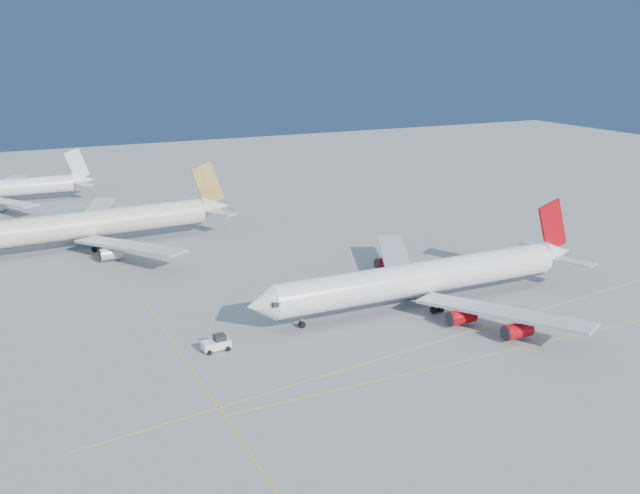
# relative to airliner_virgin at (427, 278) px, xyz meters

# --- Properties ---
(ground) EXTENTS (500.00, 500.00, 0.00)m
(ground) POSITION_rel_airliner_virgin_xyz_m (-7.26, -9.08, -5.26)
(ground) COLOR slate
(ground) RESTS_ON ground
(taxiway_lines) EXTENTS (118.86, 140.00, 0.02)m
(taxiway_lines) POSITION_rel_airliner_virgin_xyz_m (-21.98, -2.73, -5.25)
(taxiway_lines) COLOR #E2A50C
(taxiway_lines) RESTS_ON ground
(airliner_virgin) EXTENTS (70.52, 63.55, 17.44)m
(airliner_virgin) POSITION_rel_airliner_virgin_xyz_m (0.00, 0.00, 0.00)
(airliner_virgin) COLOR white
(airliner_virgin) RESTS_ON ground
(airliner_etihad) EXTENTS (70.13, 64.63, 18.30)m
(airliner_etihad) POSITION_rel_airliner_virgin_xyz_m (-49.66, 67.26, 0.31)
(airliner_etihad) COLOR beige
(airliner_etihad) RESTS_ON ground
(pushback_tug) EXTENTS (4.54, 2.91, 2.50)m
(pushback_tug) POSITION_rel_airliner_virgin_xyz_m (-41.59, -2.65, -4.10)
(pushback_tug) COLOR white
(pushback_tug) RESTS_ON ground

